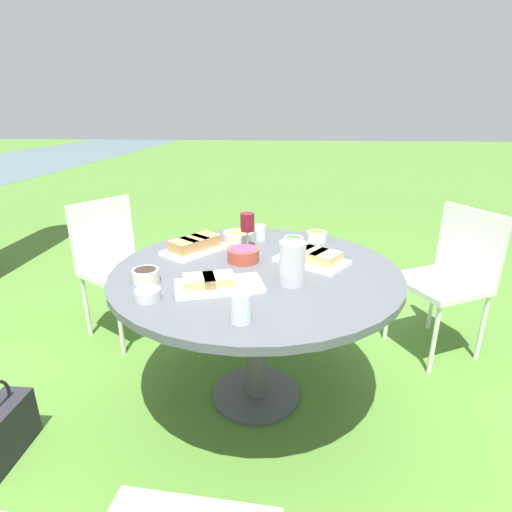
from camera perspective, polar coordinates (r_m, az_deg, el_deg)
ground_plane at (r=2.25m, az=-0.00°, el=-19.19°), size 40.00×40.00×0.00m
dining_table at (r=1.92m, az=-0.00°, el=-4.25°), size 1.35×1.35×0.73m
chair_near_left at (r=2.76m, az=-19.38°, el=-0.20°), size 0.60×0.59×0.89m
chair_far_back at (r=2.67m, az=26.12°, el=-1.86°), size 0.58×0.57×0.89m
water_pitcher at (r=1.68m, az=5.21°, el=-1.02°), size 0.12×0.11×0.19m
wine_glass at (r=2.12m, az=-1.24°, el=4.69°), size 0.08×0.08×0.19m
platter_bread_main at (r=1.95m, az=7.97°, el=-0.13°), size 0.35×0.39×0.07m
platter_charcuterie at (r=2.11m, az=-8.70°, el=1.52°), size 0.38×0.35×0.08m
platter_sandwich_side at (r=1.67m, az=-5.95°, el=-3.90°), size 0.28×0.40×0.06m
bowl_fries at (r=2.28m, az=-2.57°, el=2.94°), size 0.17×0.17×0.05m
bowl_salad at (r=2.23m, az=5.40°, el=2.27°), size 0.11×0.11×0.04m
bowl_olives at (r=1.78m, az=-15.46°, el=-2.63°), size 0.11×0.11×0.06m
bowl_dip_red at (r=1.95m, az=-1.84°, el=0.26°), size 0.16×0.16×0.07m
bowl_dip_cream at (r=1.62m, az=-15.22°, el=-5.25°), size 0.10×0.10×0.04m
bowl_roasted_veg at (r=2.28m, az=8.66°, el=2.87°), size 0.11×0.11×0.06m
cup_water_near at (r=2.28m, az=0.67°, el=3.39°), size 0.06×0.06×0.09m
cup_water_far at (r=1.39m, az=-2.16°, el=-7.41°), size 0.07×0.07×0.11m
handbag at (r=2.17m, az=-32.55°, el=-20.30°), size 0.30×0.14×0.37m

